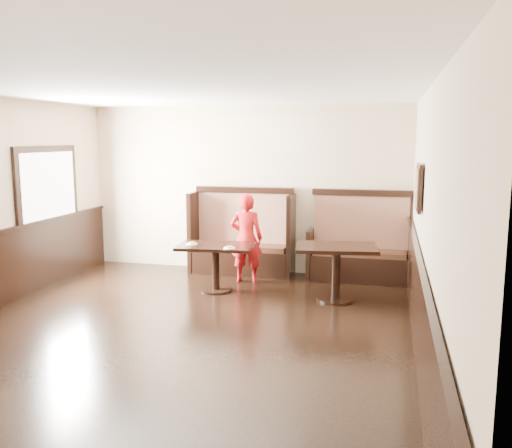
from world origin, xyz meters
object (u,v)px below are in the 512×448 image
(table_main, at_px, (216,256))
(table_neighbor, at_px, (336,260))
(child, at_px, (246,238))
(booth_neighbor, at_px, (360,250))
(booth_main, at_px, (243,242))

(table_main, height_order, table_neighbor, table_neighbor)
(table_neighbor, bearing_deg, child, 148.50)
(booth_neighbor, xyz_separation_m, child, (-1.73, -0.57, 0.23))
(booth_main, xyz_separation_m, table_main, (-0.10, -1.17, 0.01))
(table_neighbor, relative_size, child, 0.86)
(booth_main, bearing_deg, table_neighbor, -35.72)
(child, bearing_deg, booth_main, -74.22)
(booth_main, distance_m, child, 0.64)
(booth_main, relative_size, table_main, 1.51)
(booth_main, height_order, child, booth_main)
(booth_neighbor, relative_size, table_neighbor, 1.36)
(table_neighbor, bearing_deg, table_main, 170.70)
(table_main, distance_m, table_neighbor, 1.79)
(booth_main, xyz_separation_m, table_neighbor, (1.69, -1.21, 0.06))
(booth_main, bearing_deg, booth_neighbor, -0.05)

